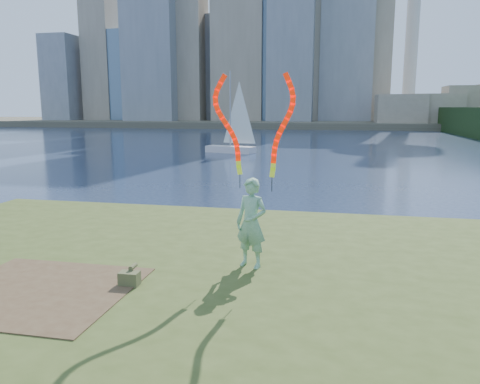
# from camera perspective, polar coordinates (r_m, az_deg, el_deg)

# --- Properties ---
(ground) EXTENTS (320.00, 320.00, 0.00)m
(ground) POSITION_cam_1_polar(r_m,az_deg,el_deg) (11.31, -4.03, -10.58)
(ground) COLOR #1A2741
(ground) RESTS_ON ground
(grassy_knoll) EXTENTS (20.00, 18.00, 0.80)m
(grassy_knoll) POSITION_cam_1_polar(r_m,az_deg,el_deg) (9.16, -8.07, -13.54)
(grassy_knoll) COLOR #39481A
(grassy_knoll) RESTS_ON ground
(dirt_patch) EXTENTS (3.20, 3.00, 0.02)m
(dirt_patch) POSITION_cam_1_polar(r_m,az_deg,el_deg) (9.21, -23.37, -11.00)
(dirt_patch) COLOR #47331E
(dirt_patch) RESTS_ON grassy_knoll
(far_shore) EXTENTS (320.00, 40.00, 1.20)m
(far_shore) POSITION_cam_1_polar(r_m,az_deg,el_deg) (105.25, 10.31, 8.28)
(far_shore) COLOR #4E4939
(far_shore) RESTS_ON ground
(woman_with_ribbons) EXTENTS (2.03, 0.78, 4.19)m
(woman_with_ribbons) POSITION_cam_1_polar(r_m,az_deg,el_deg) (9.39, 1.52, -0.97)
(woman_with_ribbons) COLOR #156A32
(woman_with_ribbons) RESTS_ON grassy_knoll
(canvas_bag) EXTENTS (0.37, 0.42, 0.34)m
(canvas_bag) POSITION_cam_1_polar(r_m,az_deg,el_deg) (8.95, -13.30, -10.14)
(canvas_bag) COLOR #444A28
(canvas_bag) RESTS_ON grassy_knoll
(sailboat) EXTENTS (4.76, 2.64, 7.20)m
(sailboat) POSITION_cam_1_polar(r_m,az_deg,el_deg) (41.85, -0.89, 6.48)
(sailboat) COLOR silver
(sailboat) RESTS_ON ground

